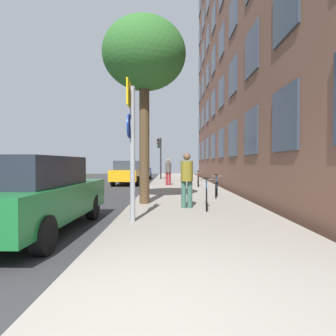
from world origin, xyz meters
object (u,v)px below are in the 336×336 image
car_1 (128,172)px  car_2 (140,170)px  bicycle_1 (216,188)px  bicycle_0 (206,196)px  sign_post (131,140)px  bicycle_2 (198,180)px  pedestrian_1 (168,170)px  car_0 (32,194)px  traffic_light (160,151)px  pedestrian_0 (187,177)px  tree_near (144,57)px

car_1 → car_2: bearing=88.0°
bicycle_1 → car_2: size_ratio=0.38×
bicycle_0 → sign_post: bearing=-136.0°
sign_post → bicycle_2: 10.23m
sign_post → pedestrian_1: bearing=85.8°
sign_post → car_1: 12.84m
pedestrian_1 → car_0: bearing=-103.6°
traffic_light → pedestrian_1: bearing=-83.0°
pedestrian_0 → pedestrian_1: 8.76m
bicycle_1 → tree_near: bearing=-147.6°
pedestrian_1 → car_2: bearing=108.3°
traffic_light → tree_near: 14.40m
bicycle_2 → car_2: size_ratio=0.40×
sign_post → car_2: sign_post is taller
tree_near → bicycle_2: 8.62m
sign_post → car_0: size_ratio=0.73×
sign_post → car_0: sign_post is taller
pedestrian_0 → car_2: pedestrian_0 is taller
car_1 → car_2: 5.87m
bicycle_2 → car_1: (-4.52, 2.83, 0.36)m
sign_post → traffic_light: traffic_light is taller
tree_near → car_2: tree_near is taller
car_2 → bicycle_0: bearing=-77.1°
car_1 → car_2: same height
sign_post → car_2: size_ratio=0.78×
pedestrian_0 → pedestrian_1: size_ratio=1.03×
pedestrian_1 → bicycle_2: bearing=-28.3°
pedestrian_0 → car_0: 4.36m
bicycle_2 → car_1: size_ratio=0.37×
bicycle_0 → car_0: 4.81m
bicycle_1 → pedestrian_0: bearing=-116.6°
pedestrian_0 → pedestrian_1: pedestrian_0 is taller
traffic_light → car_2: 2.80m
bicycle_1 → bicycle_0: bearing=-105.4°
bicycle_2 → car_0: 11.45m
car_2 → tree_near: bearing=-83.4°
sign_post → pedestrian_0: (1.41, 2.00, -0.94)m
bicycle_2 → pedestrian_1: pedestrian_1 is taller
sign_post → pedestrian_0: bearing=54.7°
tree_near → bicycle_2: tree_near is taller
tree_near → pedestrian_0: 4.34m
bicycle_0 → car_1: (-3.99, 10.69, 0.35)m
traffic_light → pedestrian_1: (0.78, -6.38, -1.47)m
traffic_light → tree_near: tree_near is taller
sign_post → pedestrian_0: 2.62m
pedestrian_0 → car_1: bearing=107.7°
traffic_light → tree_near: bearing=-89.9°
traffic_light → car_0: size_ratio=0.78×
traffic_light → bicycle_1: (2.76, -12.43, -2.03)m
pedestrian_1 → sign_post: bearing=-94.2°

